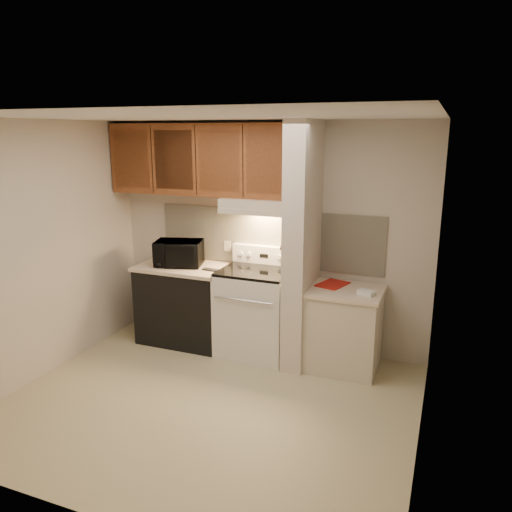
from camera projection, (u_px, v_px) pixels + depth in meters
The scene contains 50 objects.
floor at pixel (209, 403), 4.50m from camera, with size 3.60×3.60×0.00m, color tan.
ceiling at pixel (202, 116), 3.90m from camera, with size 3.60×3.60×0.00m, color white.
wall_back at pixel (267, 236), 5.55m from camera, with size 3.60×0.02×2.50m, color beige.
wall_left at pixel (40, 252), 4.84m from camera, with size 0.02×3.00×2.50m, color beige.
wall_right at pixel (431, 295), 3.56m from camera, with size 0.02×3.00×2.50m, color beige.
backsplash at pixel (267, 238), 5.55m from camera, with size 2.60×0.02×0.63m, color beige.
range_body at pixel (256, 313), 5.43m from camera, with size 0.76×0.65×0.92m, color silver.
oven_window at pixel (245, 320), 5.14m from camera, with size 0.50×0.01×0.30m, color black.
oven_handle at pixel (243, 300), 5.05m from camera, with size 0.02×0.02×0.65m, color silver.
cooktop at pixel (256, 271), 5.32m from camera, with size 0.74×0.64×0.03m, color black.
range_backguard at pixel (265, 255), 5.55m from camera, with size 0.76×0.08×0.20m, color silver.
range_display at pixel (264, 256), 5.51m from camera, with size 0.10×0.01×0.04m, color black.
range_knob_left_outer at pixel (241, 254), 5.61m from camera, with size 0.05×0.05×0.02m, color silver.
range_knob_left_inner at pixel (249, 254), 5.57m from camera, with size 0.05×0.05×0.02m, color silver.
range_knob_right_inner at pixel (279, 257), 5.44m from camera, with size 0.05×0.05×0.02m, color silver.
range_knob_right_outer at pixel (288, 258), 5.41m from camera, with size 0.05×0.05×0.02m, color silver.
dishwasher_front at pixel (185, 305), 5.76m from camera, with size 1.00×0.63×0.87m, color black.
left_countertop at pixel (184, 267), 5.65m from camera, with size 1.04×0.67×0.04m, color beige.
spoon_rest at pixel (213, 270), 5.43m from camera, with size 0.23×0.07×0.02m, color black.
teal_jar at pixel (165, 260), 5.66m from camera, with size 0.10×0.10×0.11m, color #2B6A6D.
outlet at pixel (227, 246), 5.74m from camera, with size 0.08×0.01×0.12m, color beige.
microwave at pixel (179, 253), 5.61m from camera, with size 0.52×0.35×0.29m, color black.
partition_pillar at pixel (302, 247), 5.06m from camera, with size 0.22×0.70×2.50m, color beige.
pillar_trim at pixel (292, 241), 5.09m from camera, with size 0.01×0.70×0.04m, color brown.
knife_strip at pixel (289, 240), 5.04m from camera, with size 0.02×0.42×0.04m, color black.
knife_blade_a at pixel (283, 253), 4.93m from camera, with size 0.01×0.04×0.16m, color silver.
knife_handle_a at pixel (283, 238), 4.88m from camera, with size 0.02×0.02×0.10m, color black.
knife_blade_b at pixel (286, 252), 5.01m from camera, with size 0.01×0.04×0.18m, color silver.
knife_handle_b at pixel (286, 237), 4.95m from camera, with size 0.02×0.02×0.10m, color black.
knife_blade_c at pixel (289, 251), 5.08m from camera, with size 0.01×0.04×0.20m, color silver.
knife_handle_c at pixel (289, 235), 5.03m from camera, with size 0.02×0.02×0.10m, color black.
knife_blade_d at pixel (290, 248), 5.13m from camera, with size 0.01×0.04×0.16m, color silver.
knife_handle_d at pixel (291, 234), 5.10m from camera, with size 0.02×0.02×0.10m, color black.
knife_blade_e at pixel (293, 247), 5.21m from camera, with size 0.01×0.04×0.18m, color silver.
knife_handle_e at pixel (293, 232), 5.18m from camera, with size 0.02×0.02×0.10m, color black.
oven_mitt at pixel (295, 249), 5.28m from camera, with size 0.03×0.11×0.27m, color gray.
right_cab_base at pixel (344, 331), 5.10m from camera, with size 0.70×0.60×0.81m, color beige.
right_countertop at pixel (346, 291), 4.99m from camera, with size 0.74×0.64×0.04m, color beige.
red_folder at pixel (332, 284), 5.13m from camera, with size 0.25×0.34×0.01m, color #B41C14.
white_box at pixel (366, 293), 4.82m from camera, with size 0.15×0.10×0.04m, color white.
range_hood at pixel (260, 205), 5.26m from camera, with size 0.78×0.44×0.15m, color beige.
hood_lip at pixel (253, 213), 5.09m from camera, with size 0.78×0.04×0.06m, color beige.
upper_cabinets at pixel (203, 160), 5.44m from camera, with size 2.18×0.33×0.77m, color brown.
cab_door_a at pixel (131, 159), 5.59m from camera, with size 0.46×0.01×0.63m, color brown.
cab_gap_a at pixel (152, 159), 5.49m from camera, with size 0.01×0.01×0.73m, color black.
cab_door_b at pixel (174, 160), 5.39m from camera, with size 0.46×0.01×0.63m, color brown.
cab_gap_b at pixel (196, 160), 5.29m from camera, with size 0.01×0.01×0.73m, color black.
cab_door_c at pixel (219, 161), 5.20m from camera, with size 0.46×0.01×0.63m, color brown.
cab_gap_c at pixel (243, 162), 5.10m from camera, with size 0.01×0.01×0.73m, color black.
cab_door_d at pixel (268, 162), 5.00m from camera, with size 0.46×0.01×0.63m, color brown.
Camera 1 is at (1.88, -3.61, 2.38)m, focal length 35.00 mm.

